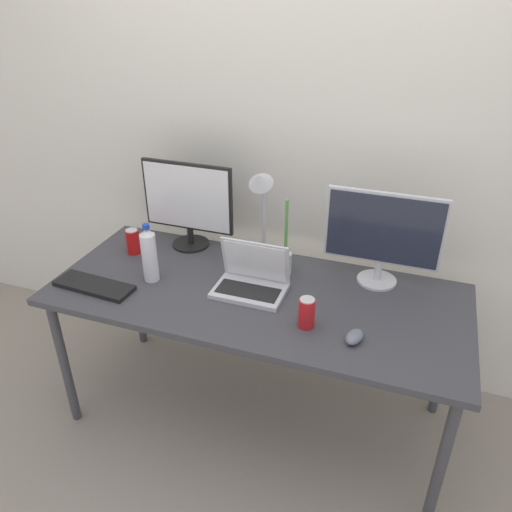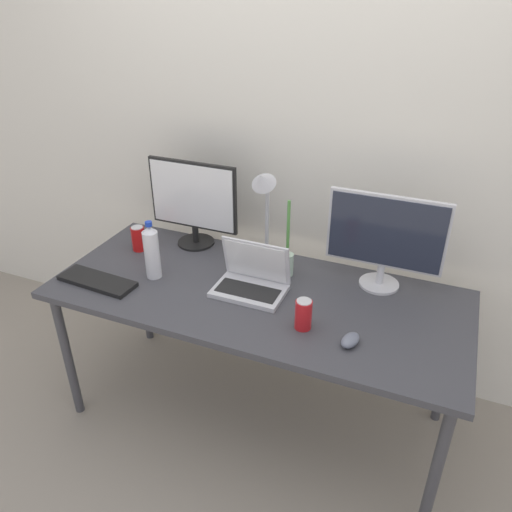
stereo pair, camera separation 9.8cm
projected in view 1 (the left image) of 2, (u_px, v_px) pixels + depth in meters
The scene contains 13 objects.
ground_plane at pixel (256, 413), 2.53m from camera, with size 16.00×16.00×0.00m, color gray.
wall_back at pixel (297, 130), 2.38m from camera, with size 7.00×0.08×2.60m, color silver.
work_desk at pixel (256, 303), 2.20m from camera, with size 1.81×0.77×0.74m.
monitor_left at pixel (188, 202), 2.43m from camera, with size 0.47×0.19×0.44m.
monitor_center at pixel (383, 234), 2.13m from camera, with size 0.50×0.18×0.43m.
laptop_silver at pixel (252, 279), 2.16m from camera, with size 0.31×0.21×0.22m.
keyboard_main at pixel (94, 286), 2.20m from camera, with size 0.36×0.12×0.02m, color black.
mouse_by_keyboard at pixel (354, 337), 1.87m from camera, with size 0.06×0.10×0.04m, color slate.
water_bottle at pixel (149, 255), 2.20m from camera, with size 0.07×0.07×0.28m.
soda_can_near_keyboard at pixel (307, 313), 1.93m from camera, with size 0.07×0.07×0.13m.
soda_can_by_laptop at pixel (133, 241), 2.45m from camera, with size 0.07×0.07×0.13m.
bamboo_vase at pixel (285, 259), 2.27m from camera, with size 0.06×0.06×0.37m.
desk_lamp at pixel (261, 199), 2.21m from camera, with size 0.11×0.18×0.49m.
Camera 1 is at (0.61, -1.71, 1.94)m, focal length 35.00 mm.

